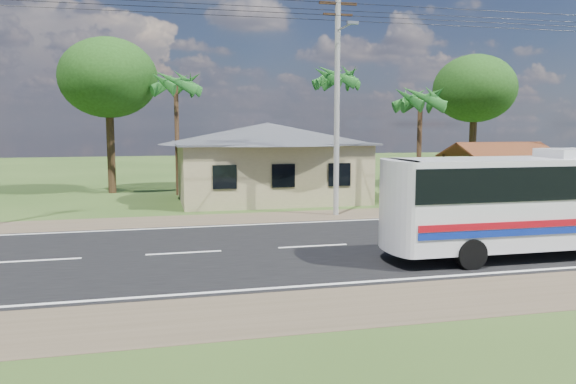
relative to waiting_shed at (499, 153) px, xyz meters
name	(u,v)px	position (x,y,z in m)	size (l,w,h in m)	color
ground	(313,247)	(-13.00, -8.50, -2.73)	(120.00, 120.00, 0.00)	#274017
road	(313,246)	(-13.00, -8.50, -2.72)	(120.00, 16.00, 0.03)	black
house	(268,153)	(-12.00, 4.50, -0.09)	(12.40, 10.00, 5.00)	tan
waiting_shed	(499,153)	(0.00, 0.00, 0.00)	(5.20, 4.48, 3.35)	#322212
concrete_barrier	(513,202)	(-1.00, -2.90, -2.28)	(7.00, 0.30, 0.90)	#9E9E99
utility_poles	(330,93)	(-10.33, -2.01, 3.04)	(32.80, 2.22, 11.00)	#9E9E99
palm_near	(421,99)	(-3.50, 2.50, 2.98)	(2.80, 2.80, 6.70)	#47301E
palm_mid	(337,79)	(-7.00, 7.00, 4.43)	(2.80, 2.80, 8.20)	#47301E
palm_far	(176,84)	(-17.00, 7.50, 3.95)	(2.80, 2.80, 7.70)	#47301E
tree_behind_house	(108,78)	(-21.00, 9.50, 4.39)	(6.00, 6.00, 9.61)	#47301E
tree_behind_shed	(475,89)	(3.00, 7.50, 3.95)	(5.60, 5.60, 9.02)	#47301E
coach_bus	(558,195)	(-5.53, -11.55, -0.72)	(11.33, 2.53, 3.51)	silver
motorcycle	(513,200)	(-0.53, -2.25, -2.28)	(0.59, 1.70, 0.89)	black
person	(545,194)	(1.11, -2.51, -1.98)	(0.55, 0.36, 1.51)	#1B2799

